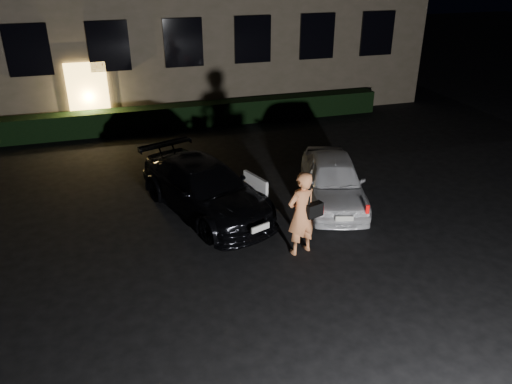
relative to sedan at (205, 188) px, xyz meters
name	(u,v)px	position (x,y,z in m)	size (l,w,h in m)	color
ground	(283,288)	(0.78, -3.63, -0.64)	(80.00, 80.00, 0.00)	black
hedge	(190,115)	(0.78, 6.87, -0.22)	(15.00, 0.70, 0.85)	black
sedan	(205,188)	(0.00, 0.00, 0.00)	(3.20, 4.78, 1.29)	black
hatch	(333,180)	(3.29, -0.44, -0.02)	(2.42, 3.92, 1.25)	white
man	(302,213)	(1.60, -2.48, 0.32)	(0.88, 0.64, 1.92)	#EA8B53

